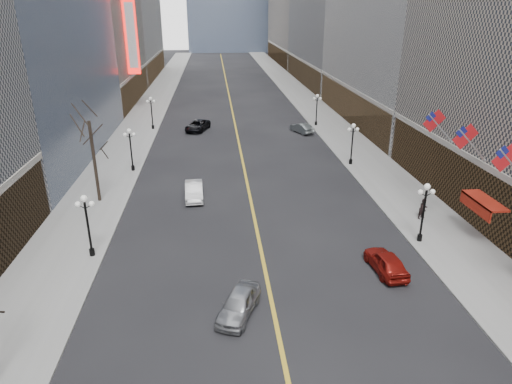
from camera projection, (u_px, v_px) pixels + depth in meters
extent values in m
cube|color=gray|center=(324.00, 119.00, 70.88)|extent=(6.00, 230.00, 0.15)
cube|color=gray|center=(141.00, 123.00, 68.51)|extent=(6.00, 230.00, 0.15)
cube|color=gold|center=(232.00, 108.00, 78.95)|extent=(0.25, 200.00, 0.02)
cube|color=#493D31|center=(357.00, 105.00, 68.46)|extent=(2.80, 35.00, 5.00)
cube|color=#493D31|center=(308.00, 72.00, 103.54)|extent=(2.80, 39.00, 5.00)
cube|color=#493D31|center=(281.00, 54.00, 143.23)|extent=(2.80, 45.00, 5.00)
cube|color=#493D31|center=(129.00, 88.00, 82.89)|extent=(2.80, 29.00, 5.00)
cube|color=#493D31|center=(151.00, 66.00, 114.27)|extent=(2.80, 37.00, 5.00)
cylinder|color=black|center=(420.00, 238.00, 33.65)|extent=(0.36, 0.36, 0.50)
cylinder|color=black|center=(423.00, 216.00, 33.00)|extent=(0.16, 0.16, 4.00)
sphere|color=white|center=(427.00, 187.00, 32.13)|extent=(0.44, 0.44, 0.44)
sphere|color=white|center=(420.00, 192.00, 32.25)|extent=(0.36, 0.36, 0.36)
sphere|color=white|center=(433.00, 192.00, 32.32)|extent=(0.36, 0.36, 0.36)
cylinder|color=black|center=(351.00, 162.00, 50.27)|extent=(0.36, 0.36, 0.50)
cylinder|color=black|center=(352.00, 146.00, 49.61)|extent=(0.16, 0.16, 4.00)
sphere|color=white|center=(354.00, 126.00, 48.75)|extent=(0.44, 0.44, 0.44)
sphere|color=white|center=(349.00, 129.00, 48.86)|extent=(0.36, 0.36, 0.36)
sphere|color=white|center=(357.00, 129.00, 48.94)|extent=(0.36, 0.36, 0.36)
cylinder|color=black|center=(316.00, 123.00, 66.88)|extent=(0.36, 0.36, 0.50)
cylinder|color=black|center=(317.00, 112.00, 66.23)|extent=(0.16, 0.16, 4.00)
sphere|color=white|center=(317.00, 96.00, 65.36)|extent=(0.44, 0.44, 0.44)
sphere|color=white|center=(314.00, 99.00, 65.48)|extent=(0.36, 0.36, 0.36)
sphere|color=white|center=(320.00, 98.00, 65.55)|extent=(0.36, 0.36, 0.36)
cylinder|color=black|center=(92.00, 252.00, 31.66)|extent=(0.36, 0.36, 0.50)
cylinder|color=black|center=(89.00, 230.00, 31.00)|extent=(0.16, 0.16, 4.00)
sphere|color=white|center=(84.00, 198.00, 30.14)|extent=(0.44, 0.44, 0.44)
sphere|color=white|center=(78.00, 204.00, 30.25)|extent=(0.36, 0.36, 0.36)
sphere|color=white|center=(92.00, 204.00, 30.32)|extent=(0.36, 0.36, 0.36)
cylinder|color=black|center=(133.00, 168.00, 48.27)|extent=(0.36, 0.36, 0.50)
cylinder|color=black|center=(131.00, 152.00, 47.61)|extent=(0.16, 0.16, 4.00)
sphere|color=white|center=(129.00, 131.00, 46.75)|extent=(0.44, 0.44, 0.44)
sphere|color=white|center=(125.00, 135.00, 46.86)|extent=(0.36, 0.36, 0.36)
sphere|color=white|center=(134.00, 134.00, 46.94)|extent=(0.36, 0.36, 0.36)
cylinder|color=black|center=(153.00, 127.00, 64.89)|extent=(0.36, 0.36, 0.50)
cylinder|color=black|center=(152.00, 115.00, 64.23)|extent=(0.16, 0.16, 4.00)
sphere|color=white|center=(150.00, 98.00, 63.37)|extent=(0.44, 0.44, 0.44)
sphere|color=white|center=(147.00, 101.00, 63.48)|extent=(0.36, 0.36, 0.36)
sphere|color=white|center=(154.00, 101.00, 63.55)|extent=(0.36, 0.36, 0.36)
cube|color=red|center=(507.00, 157.00, 28.52)|extent=(1.94, 0.04, 1.94)
cube|color=navy|center=(502.00, 152.00, 28.36)|extent=(0.88, 0.06, 0.88)
cylinder|color=#B2B2B7|center=(472.00, 145.00, 33.44)|extent=(2.49, 0.12, 2.49)
cube|color=red|center=(465.00, 137.00, 33.14)|extent=(1.94, 0.04, 1.94)
cube|color=navy|center=(462.00, 132.00, 32.97)|extent=(0.88, 0.06, 0.88)
cylinder|color=#B2B2B7|center=(441.00, 128.00, 38.05)|extent=(2.49, 0.12, 2.49)
cube|color=red|center=(434.00, 121.00, 37.75)|extent=(1.94, 0.04, 1.94)
cube|color=navy|center=(431.00, 117.00, 37.59)|extent=(0.88, 0.06, 0.88)
cube|color=#9C1E11|center=(485.00, 201.00, 32.98)|extent=(1.40, 4.00, 0.15)
cube|color=#9C1E11|center=(475.00, 206.00, 33.08)|extent=(0.10, 4.00, 0.90)
cube|color=red|center=(131.00, 36.00, 73.11)|extent=(2.00, 0.50, 12.00)
cube|color=white|center=(131.00, 36.00, 73.11)|extent=(1.40, 0.55, 10.00)
cylinder|color=#2D231C|center=(95.00, 162.00, 39.49)|extent=(0.28, 0.28, 7.20)
imported|color=gray|center=(239.00, 304.00, 25.62)|extent=(3.13, 4.47, 1.41)
imported|color=#BCBCBE|center=(194.00, 191.00, 41.37)|extent=(1.77, 4.53, 1.47)
imported|color=black|center=(198.00, 126.00, 64.31)|extent=(3.92, 5.70, 1.45)
imported|color=maroon|center=(386.00, 262.00, 29.82)|extent=(2.05, 4.32, 1.43)
imported|color=#505658|center=(302.00, 128.00, 63.17)|extent=(2.98, 4.36, 1.36)
imported|color=black|center=(424.00, 209.00, 36.99)|extent=(0.96, 0.80, 1.73)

